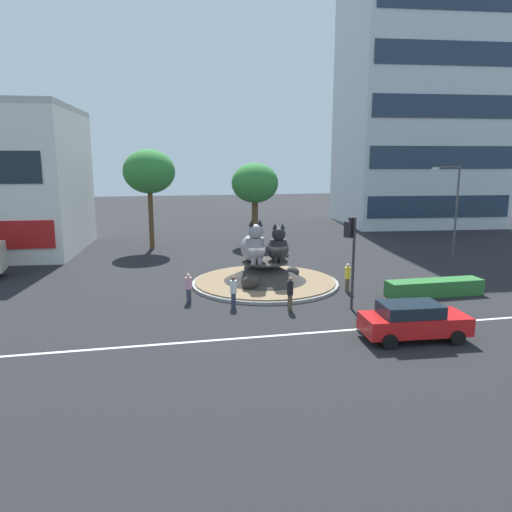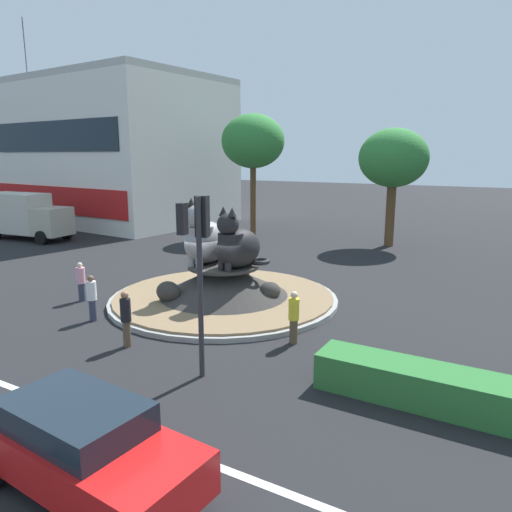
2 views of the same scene
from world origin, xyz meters
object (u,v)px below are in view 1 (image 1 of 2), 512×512
Objects in this scene: pedestrian_black_shirt at (290,292)px; sedan_on_far_lane at (413,320)px; pedestrian_white_shirt at (233,291)px; broadleaf_tree_behind_island at (255,184)px; streetlight_arm at (454,204)px; pedestrian_pink_shirt at (189,287)px; cat_statue_black at (278,247)px; traffic_light_mast at (352,242)px; cat_statue_grey at (254,246)px; second_tree_near_tower at (149,172)px; office_tower at (420,89)px; pedestrian_yellow_shirt at (348,277)px.

pedestrian_black_shirt reaches higher than sedan_on_far_lane.
broadleaf_tree_behind_island is at bearing -169.41° from pedestrian_white_shirt.
streetlight_arm is 4.52× the size of pedestrian_pink_shirt.
traffic_light_mast reaches higher than cat_statue_black.
cat_statue_black is at bearing 84.72° from cat_statue_grey.
pedestrian_black_shirt is at bearing -70.39° from second_tree_near_tower.
sedan_on_far_lane is (0.94, -4.67, -2.65)m from traffic_light_mast.
cat_statue_black is at bearing 12.24° from traffic_light_mast.
cat_statue_black is 0.28× the size of second_tree_near_tower.
office_tower is 19.12× the size of pedestrian_white_shirt.
pedestrian_yellow_shirt is 0.36× the size of sedan_on_far_lane.
streetlight_arm is at bearing -88.15° from pedestrian_yellow_shirt.
sedan_on_far_lane is (1.53, -25.74, -4.65)m from broadleaf_tree_behind_island.
traffic_light_mast is 21.17m from broadleaf_tree_behind_island.
pedestrian_black_shirt is (-4.30, -2.79, 0.06)m from pedestrian_yellow_shirt.
second_tree_near_tower is 20.93m from pedestrian_yellow_shirt.
sedan_on_far_lane is (-20.51, -36.15, -14.99)m from office_tower.
pedestrian_pink_shirt is (1.95, -16.94, -5.80)m from second_tree_near_tower.
pedestrian_white_shirt is (-7.06, -1.66, -0.01)m from pedestrian_yellow_shirt.
office_tower reaches higher than sedan_on_far_lane.
cat_statue_black is 10.89m from sedan_on_far_lane.
broadleaf_tree_behind_island is 4.65× the size of pedestrian_pink_shirt.
cat_statue_grey is 0.37× the size of streetlight_arm.
pedestrian_pink_shirt is (-4.17, -2.71, -1.63)m from cat_statue_grey.
streetlight_arm reaches higher than pedestrian_pink_shirt.
broadleaf_tree_behind_island is 1.03× the size of streetlight_arm.
sedan_on_far_lane is at bearing -179.41° from traffic_light_mast.
broadleaf_tree_behind_island is 9.58m from second_tree_near_tower.
cat_statue_grey is 6.95m from traffic_light_mast.
cat_statue_black reaches higher than pedestrian_pink_shirt.
streetlight_arm is 23.30m from pedestrian_pink_shirt.
pedestrian_pink_shirt is at bearing 59.14° from traffic_light_mast.
pedestrian_white_shirt is at bearing -126.75° from office_tower.
broadleaf_tree_behind_island is 21.31m from pedestrian_black_shirt.
cat_statue_black is 0.08× the size of office_tower.
streetlight_arm is at bearing 120.71° from cat_statue_black.
streetlight_arm reaches higher than cat_statue_black.
pedestrian_black_shirt is at bearing -122.69° from office_tower.
broadleaf_tree_behind_island reaches higher than pedestrian_pink_shirt.
traffic_light_mast is at bearing 31.67° from cat_statue_grey.
pedestrian_pink_shirt is at bearing 59.55° from pedestrian_yellow_shirt.
traffic_light_mast is (3.91, -5.65, 1.04)m from cat_statue_grey.
cat_statue_grey is 16.06m from broadleaf_tree_behind_island.
second_tree_near_tower is (-6.12, 14.23, 4.17)m from cat_statue_grey.
broadleaf_tree_behind_island is (3.32, 15.42, 3.03)m from cat_statue_grey.
pedestrian_pink_shirt is at bearing -83.44° from second_tree_near_tower.
sedan_on_far_lane is (4.85, -10.32, -1.62)m from cat_statue_grey.
pedestrian_black_shirt is 5.60m from pedestrian_pink_shirt.
sedan_on_far_lane is at bearing 41.65° from streetlight_arm.
pedestrian_pink_shirt is (-8.08, 2.94, -2.67)m from traffic_light_mast.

